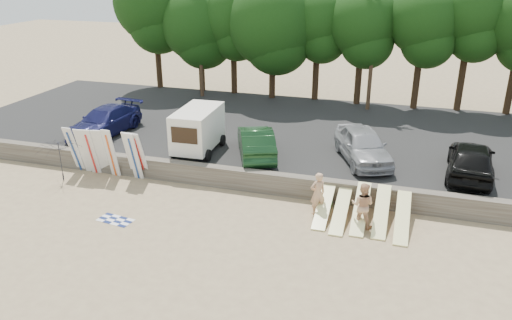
% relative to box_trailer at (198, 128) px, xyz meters
% --- Properties ---
extents(ground, '(120.00, 120.00, 0.00)m').
position_rel_box_trailer_xyz_m(ground, '(5.76, -5.34, -1.98)').
color(ground, tan).
rests_on(ground, ground).
extents(seawall, '(44.00, 0.50, 1.00)m').
position_rel_box_trailer_xyz_m(seawall, '(5.76, -2.34, -1.48)').
color(seawall, '#6B6356').
rests_on(seawall, ground).
extents(parking_lot, '(44.00, 14.50, 0.70)m').
position_rel_box_trailer_xyz_m(parking_lot, '(5.76, 5.16, -1.63)').
color(parking_lot, '#282828').
rests_on(parking_lot, ground).
extents(treeline, '(34.31, 6.67, 9.40)m').
position_rel_box_trailer_xyz_m(treeline, '(4.60, 12.08, 4.49)').
color(treeline, '#382616').
rests_on(treeline, parking_lot).
extents(utility_poles, '(25.80, 0.26, 9.00)m').
position_rel_box_trailer_xyz_m(utility_poles, '(7.76, 10.66, 3.45)').
color(utility_poles, '#473321').
rests_on(utility_poles, parking_lot).
extents(box_trailer, '(2.17, 3.68, 2.28)m').
position_rel_box_trailer_xyz_m(box_trailer, '(0.00, 0.00, 0.00)').
color(box_trailer, white).
rests_on(box_trailer, parking_lot).
extents(car_0, '(2.62, 5.43, 1.52)m').
position_rel_box_trailer_xyz_m(car_0, '(-6.23, 1.04, -0.52)').
color(car_0, '#131544').
rests_on(car_0, parking_lot).
extents(car_1, '(3.30, 4.95, 1.54)m').
position_rel_box_trailer_xyz_m(car_1, '(3.08, 0.22, -0.51)').
color(car_1, '#133518').
rests_on(car_1, parking_lot).
extents(car_2, '(3.72, 5.28, 1.67)m').
position_rel_box_trailer_xyz_m(car_2, '(8.34, 1.15, -0.45)').
color(car_2, '#98999D').
rests_on(car_2, parking_lot).
extents(car_3, '(2.43, 5.14, 1.70)m').
position_rel_box_trailer_xyz_m(car_3, '(13.29, 0.63, -0.43)').
color(car_3, black).
rests_on(car_3, parking_lot).
extents(surfboard_upright_0, '(0.53, 0.83, 2.51)m').
position_rel_box_trailer_xyz_m(surfboard_upright_0, '(-5.49, -2.90, -0.73)').
color(surfboard_upright_0, white).
rests_on(surfboard_upright_0, ground).
extents(surfboard_upright_1, '(0.59, 0.88, 2.50)m').
position_rel_box_trailer_xyz_m(surfboard_upright_1, '(-4.87, -2.94, -0.73)').
color(surfboard_upright_1, white).
rests_on(surfboard_upright_1, ground).
extents(surfboard_upright_2, '(0.60, 0.84, 2.51)m').
position_rel_box_trailer_xyz_m(surfboard_upright_2, '(-4.48, -2.96, -0.72)').
color(surfboard_upright_2, white).
rests_on(surfboard_upright_2, ground).
extents(surfboard_upright_3, '(0.63, 0.88, 2.51)m').
position_rel_box_trailer_xyz_m(surfboard_upright_3, '(-3.99, -2.83, -0.73)').
color(surfboard_upright_3, white).
rests_on(surfboard_upright_3, ground).
extents(surfboard_upright_4, '(0.53, 0.61, 2.56)m').
position_rel_box_trailer_xyz_m(surfboard_upright_4, '(-3.40, -2.89, -0.70)').
color(surfboard_upright_4, white).
rests_on(surfboard_upright_4, ground).
extents(surfboard_upright_5, '(0.50, 0.73, 2.53)m').
position_rel_box_trailer_xyz_m(surfboard_upright_5, '(-2.33, -2.79, -0.72)').
color(surfboard_upright_5, white).
rests_on(surfboard_upright_5, ground).
extents(surfboard_upright_6, '(0.53, 0.71, 2.54)m').
position_rel_box_trailer_xyz_m(surfboard_upright_6, '(-2.12, -2.93, -0.71)').
color(surfboard_upright_6, white).
rests_on(surfboard_upright_6, ground).
extents(surfboard_upright_7, '(0.59, 0.84, 2.51)m').
position_rel_box_trailer_xyz_m(surfboard_upright_7, '(-1.87, -2.75, -0.72)').
color(surfboard_upright_7, white).
rests_on(surfboard_upright_7, ground).
extents(surfboard_low_0, '(0.56, 2.89, 0.96)m').
position_rel_box_trailer_xyz_m(surfboard_low_0, '(7.31, -3.77, -1.50)').
color(surfboard_low_0, '#FFF8A0').
rests_on(surfboard_low_0, ground).
extents(surfboard_low_1, '(0.56, 2.92, 0.84)m').
position_rel_box_trailer_xyz_m(surfboard_low_1, '(8.04, -3.97, -1.56)').
color(surfboard_low_1, '#FFF8A0').
rests_on(surfboard_low_1, ground).
extents(surfboard_low_2, '(0.56, 2.82, 1.15)m').
position_rel_box_trailer_xyz_m(surfboard_low_2, '(8.83, -3.86, -1.40)').
color(surfboard_low_2, '#FFF8A0').
rests_on(surfboard_low_2, ground).
extents(surfboard_low_3, '(0.56, 2.83, 1.13)m').
position_rel_box_trailer_xyz_m(surfboard_low_3, '(9.66, -3.82, -1.41)').
color(surfboard_low_3, '#FFF8A0').
rests_on(surfboard_low_3, ground).
extents(surfboard_low_4, '(0.56, 2.86, 1.04)m').
position_rel_box_trailer_xyz_m(surfboard_low_4, '(10.50, -4.02, -1.46)').
color(surfboard_low_4, '#FFF8A0').
rests_on(surfboard_low_4, ground).
extents(beachgoer_a, '(0.83, 0.78, 1.90)m').
position_rel_box_trailer_xyz_m(beachgoer_a, '(7.00, -3.74, -1.03)').
color(beachgoer_a, tan).
rests_on(beachgoer_a, ground).
extents(beachgoer_b, '(1.00, 0.83, 1.91)m').
position_rel_box_trailer_xyz_m(beachgoer_b, '(8.91, -4.28, -1.03)').
color(beachgoer_b, tan).
rests_on(beachgoer_b, ground).
extents(cooler, '(0.40, 0.32, 0.32)m').
position_rel_box_trailer_xyz_m(cooler, '(7.33, -2.94, -1.82)').
color(cooler, '#258A3A').
rests_on(cooler, ground).
extents(gear_bag, '(0.35, 0.32, 0.22)m').
position_rel_box_trailer_xyz_m(gear_bag, '(8.09, -3.29, -1.87)').
color(gear_bag, '#D84B19').
rests_on(gear_bag, ground).
extents(beach_towel, '(1.70, 1.70, 0.00)m').
position_rel_box_trailer_xyz_m(beach_towel, '(-0.92, -6.76, -1.97)').
color(beach_towel, white).
rests_on(beach_towel, ground).
extents(beach_umbrella, '(2.89, 2.92, 2.07)m').
position_rel_box_trailer_xyz_m(beach_umbrella, '(-5.58, -3.96, -0.95)').
color(beach_umbrella, black).
rests_on(beach_umbrella, ground).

